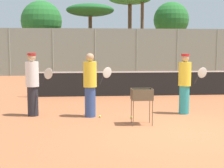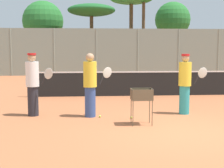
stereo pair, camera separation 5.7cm
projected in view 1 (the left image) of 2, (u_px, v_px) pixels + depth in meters
name	position (u px, v px, depth m)	size (l,w,h in m)	color
ground_plane	(182.00, 133.00, 7.57)	(80.00, 80.00, 0.00)	#B7663D
tennis_net	(140.00, 83.00, 13.50)	(9.55, 0.10, 1.07)	#26592D
back_fence	(116.00, 52.00, 24.10)	(22.64, 0.08, 3.59)	gray
tree_0	(130.00, 0.00, 27.30)	(3.79, 3.79, 6.88)	brown
tree_1	(171.00, 20.00, 30.18)	(3.39, 3.39, 6.55)	brown
tree_2	(90.00, 11.00, 25.80)	(3.96, 3.96, 5.71)	brown
tree_3	(42.00, 22.00, 28.26)	(3.68, 3.68, 6.36)	brown
player_white_outfit	(185.00, 83.00, 9.69)	(0.95, 0.39, 1.87)	teal
player_red_cap	(33.00, 84.00, 9.38)	(0.89, 0.54, 1.90)	#26262D
player_yellow_shirt	(90.00, 84.00, 9.26)	(0.91, 0.49, 1.90)	#334C8C
ball_cart	(141.00, 97.00, 8.31)	(0.56, 0.41, 0.98)	brown
tennis_ball_1	(131.00, 117.00, 9.12)	(0.07, 0.07, 0.07)	#D1E54C
tennis_ball_2	(152.00, 98.00, 12.64)	(0.07, 0.07, 0.07)	#D1E54C
tennis_ball_3	(100.00, 116.00, 9.25)	(0.07, 0.07, 0.07)	#D1E54C
parked_car	(105.00, 65.00, 26.19)	(4.20, 1.70, 1.60)	#B2B7BC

